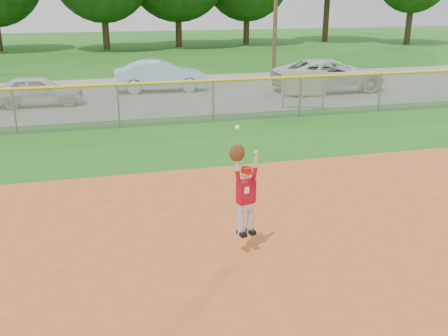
# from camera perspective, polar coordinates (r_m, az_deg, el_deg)

# --- Properties ---
(ground) EXTENTS (120.00, 120.00, 0.00)m
(ground) POSITION_cam_1_polar(r_m,az_deg,el_deg) (8.40, -7.65, -12.19)
(ground) COLOR #1E5D15
(ground) RESTS_ON ground
(parking_strip) EXTENTS (44.00, 10.00, 0.03)m
(parking_strip) POSITION_cam_1_polar(r_m,az_deg,el_deg) (23.57, -12.67, 8.07)
(parking_strip) COLOR slate
(parking_strip) RESTS_ON ground
(car_white_a) EXTENTS (3.63, 1.47, 1.24)m
(car_white_a) POSITION_cam_1_polar(r_m,az_deg,el_deg) (22.11, -20.48, 8.30)
(car_white_a) COLOR silver
(car_white_a) RESTS_ON parking_strip
(car_blue) EXTENTS (4.40, 1.67, 1.43)m
(car_blue) POSITION_cam_1_polar(r_m,az_deg,el_deg) (24.20, -7.23, 10.42)
(car_blue) COLOR #94C1DC
(car_blue) RESTS_ON parking_strip
(car_white_b) EXTENTS (5.47, 2.67, 1.50)m
(car_white_b) POSITION_cam_1_polar(r_m,az_deg,el_deg) (24.50, 11.95, 10.34)
(car_white_b) COLOR silver
(car_white_b) RESTS_ON parking_strip
(sponsor_sign) EXTENTS (1.68, 0.66, 1.58)m
(sponsor_sign) POSITION_cam_1_polar(r_m,az_deg,el_deg) (20.18, 9.12, 9.46)
(sponsor_sign) COLOR gray
(sponsor_sign) RESTS_ON ground
(outfield_fence) EXTENTS (40.06, 0.10, 1.55)m
(outfield_fence) POSITION_cam_1_polar(r_m,az_deg,el_deg) (17.52, -11.99, 7.30)
(outfield_fence) COLOR gray
(outfield_fence) RESTS_ON ground
(ballplayer) EXTENTS (0.55, 0.29, 1.99)m
(ballplayer) POSITION_cam_1_polar(r_m,az_deg,el_deg) (8.50, 2.39, -2.56)
(ballplayer) COLOR silver
(ballplayer) RESTS_ON ground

